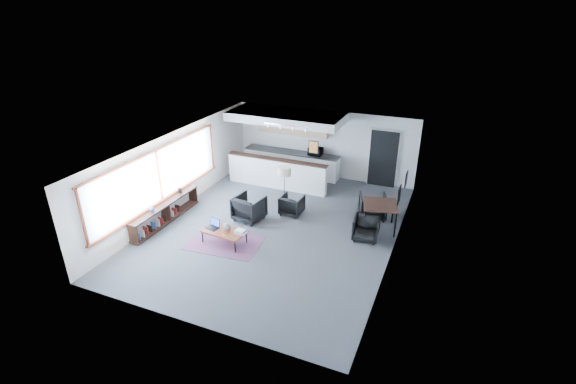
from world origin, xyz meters
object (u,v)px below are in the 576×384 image
at_px(armchair_right, 292,204).
at_px(coffee_table, 224,232).
at_px(armchair_left, 249,207).
at_px(dining_table, 380,206).
at_px(ceramic_pot, 226,227).
at_px(dining_chair_far, 373,207).
at_px(book_stack, 241,231).
at_px(laptop, 214,225).
at_px(floor_lamp, 284,173).
at_px(dining_chair_near, 366,229).
at_px(microwave, 315,151).

bearing_deg(armchair_right, coffee_table, 67.59).
bearing_deg(armchair_left, dining_table, -157.21).
relative_size(ceramic_pot, armchair_left, 0.26).
bearing_deg(dining_table, armchair_left, -165.73).
xyz_separation_m(ceramic_pot, armchair_left, (-0.05, 1.47, -0.08)).
height_order(armchair_left, dining_chair_far, armchair_left).
bearing_deg(book_stack, laptop, -178.80).
distance_m(armchair_left, floor_lamp, 1.55).
distance_m(coffee_table, dining_table, 4.63).
relative_size(laptop, dining_table, 0.34).
xyz_separation_m(dining_chair_near, dining_chair_far, (-0.12, 1.40, 0.04)).
relative_size(laptop, book_stack, 1.24).
xyz_separation_m(coffee_table, armchair_left, (0.00, 1.52, 0.07)).
height_order(laptop, dining_chair_far, dining_chair_far).
relative_size(dining_chair_far, microwave, 1.35).
relative_size(laptop, floor_lamp, 0.27).
height_order(coffee_table, ceramic_pot, ceramic_pot).
relative_size(ceramic_pot, microwave, 0.42).
distance_m(dining_table, dining_chair_near, 0.88).
xyz_separation_m(floor_lamp, microwave, (-0.00, 3.00, -0.22)).
bearing_deg(armchair_left, armchair_right, -132.71).
height_order(ceramic_pot, book_stack, ceramic_pot).
bearing_deg(ceramic_pot, laptop, 179.05).
bearing_deg(dining_chair_far, armchair_right, -1.07).
bearing_deg(coffee_table, dining_chair_near, 31.38).
xyz_separation_m(floor_lamp, dining_table, (3.11, -0.02, -0.57)).
height_order(coffee_table, microwave, microwave).
distance_m(armchair_left, armchair_right, 1.39).
bearing_deg(coffee_table, floor_lamp, 78.54).
relative_size(ceramic_pot, dining_chair_far, 0.31).
bearing_deg(armchair_left, microwave, -92.21).
relative_size(coffee_table, laptop, 3.12).
bearing_deg(armchair_left, ceramic_pot, 100.53).
distance_m(armchair_right, dining_table, 2.82).
xyz_separation_m(armchair_right, dining_chair_far, (2.44, 0.79, 0.01)).
height_order(laptop, armchair_left, armchair_left).
bearing_deg(book_stack, armchair_left, 108.80).
height_order(coffee_table, laptop, laptop).
relative_size(ceramic_pot, dining_chair_near, 0.36).
bearing_deg(microwave, coffee_table, -98.06).
xyz_separation_m(dining_chair_far, microwave, (-2.77, 2.35, 0.75)).
distance_m(book_stack, dining_table, 4.18).
distance_m(coffee_table, armchair_right, 2.63).
bearing_deg(dining_chair_near, dining_table, 67.63).
xyz_separation_m(dining_table, dining_chair_far, (-0.34, 0.68, -0.40)).
distance_m(laptop, armchair_right, 2.76).
relative_size(ceramic_pot, armchair_right, 0.32).
bearing_deg(coffee_table, dining_chair_far, 47.43).
bearing_deg(microwave, ceramic_pot, -97.56).
relative_size(armchair_left, dining_chair_far, 1.22).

